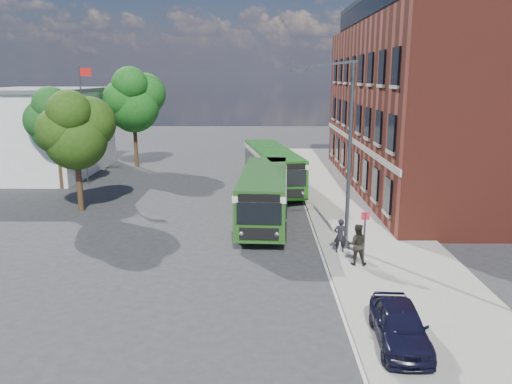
{
  "coord_description": "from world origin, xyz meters",
  "views": [
    {
      "loc": [
        1.0,
        -25.16,
        8.29
      ],
      "look_at": [
        0.79,
        1.03,
        2.2
      ],
      "focal_mm": 35.0,
      "sensor_mm": 36.0,
      "label": 1
    }
  ],
  "objects_px": {
    "bus_front": "(264,192)",
    "bus_rear": "(272,165)",
    "parked_car": "(400,325)",
    "street_lamp": "(342,153)"
  },
  "relations": [
    {
      "from": "street_lamp",
      "to": "bus_front",
      "type": "height_order",
      "value": "street_lamp"
    },
    {
      "from": "street_lamp",
      "to": "parked_car",
      "type": "bearing_deg",
      "value": -86.81
    },
    {
      "from": "bus_rear",
      "to": "parked_car",
      "type": "distance_m",
      "value": 23.05
    },
    {
      "from": "bus_front",
      "to": "bus_rear",
      "type": "bearing_deg",
      "value": 85.63
    },
    {
      "from": "street_lamp",
      "to": "bus_rear",
      "type": "bearing_deg",
      "value": 101.93
    },
    {
      "from": "bus_front",
      "to": "bus_rear",
      "type": "distance_m",
      "value": 9.04
    },
    {
      "from": "bus_front",
      "to": "parked_car",
      "type": "xyz_separation_m",
      "value": [
        4.1,
        -13.75,
        -1.04
      ]
    },
    {
      "from": "parked_car",
      "to": "bus_front",
      "type": "bearing_deg",
      "value": 110.09
    },
    {
      "from": "bus_front",
      "to": "parked_car",
      "type": "distance_m",
      "value": 14.39
    },
    {
      "from": "bus_front",
      "to": "bus_rear",
      "type": "relative_size",
      "value": 0.88
    }
  ]
}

